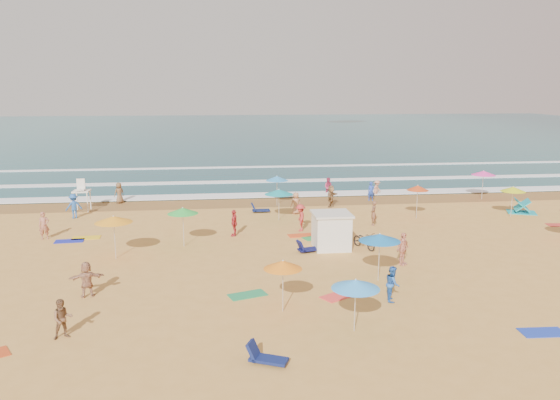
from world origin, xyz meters
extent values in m
plane|color=gold|center=(0.00, 0.00, 0.00)|extent=(220.00, 220.00, 0.00)
cube|color=#0C4756|center=(0.00, 84.00, 0.00)|extent=(220.00, 140.00, 0.18)
plane|color=olive|center=(0.00, 12.50, 0.01)|extent=(220.00, 220.00, 0.00)
cube|color=white|center=(0.00, 15.00, 0.10)|extent=(200.00, 2.20, 0.05)
cube|color=white|center=(0.00, 22.00, 0.10)|extent=(200.00, 1.60, 0.05)
cube|color=white|center=(0.00, 32.00, 0.10)|extent=(200.00, 1.20, 0.05)
cube|color=silver|center=(3.81, -0.96, 1.00)|extent=(2.00, 2.00, 2.00)
cube|color=silver|center=(3.81, -0.96, 2.06)|extent=(2.20, 2.20, 0.12)
imported|color=black|center=(5.71, -1.26, 0.50)|extent=(1.38, 1.99, 0.99)
cone|color=orange|center=(-8.37, -1.50, 2.22)|extent=(2.03, 2.03, 0.35)
cone|color=#379FF9|center=(2.38, -11.94, 1.91)|extent=(1.85, 1.85, 0.35)
cone|color=orange|center=(-0.13, -9.74, 2.05)|extent=(1.61, 1.61, 0.35)
cone|color=#CCDA16|center=(18.43, 5.22, 2.05)|extent=(1.74, 1.74, 0.35)
cone|color=green|center=(-4.77, 0.44, 2.16)|extent=(1.79, 1.79, 0.35)
cone|color=#D74416|center=(11.44, 5.60, 2.23)|extent=(1.54, 1.54, 0.35)
cone|color=teal|center=(1.56, 6.19, 2.05)|extent=(2.01, 2.01, 0.35)
cone|color=#1670BE|center=(4.95, -6.60, 2.18)|extent=(2.00, 2.00, 0.35)
cone|color=#FF38A7|center=(19.35, 11.49, 2.24)|extent=(1.97, 1.97, 0.35)
cone|color=#3092DA|center=(1.98, 11.04, 2.20)|extent=(1.76, 1.76, 0.35)
cube|color=#101B54|center=(-1.16, -14.13, 0.17)|extent=(1.42, 1.05, 0.34)
cube|color=#0E1149|center=(2.42, -1.58, 0.17)|extent=(1.40, 0.88, 0.34)
cube|color=#0F1A4C|center=(0.51, 8.77, 0.17)|extent=(1.31, 0.59, 0.34)
cube|color=#1B24AE|center=(-11.80, 2.34, 0.01)|extent=(1.76, 0.98, 0.03)
cube|color=#228952|center=(-1.49, -7.76, 0.01)|extent=(1.89, 1.36, 0.03)
cube|color=yellow|center=(-10.94, 2.98, 0.01)|extent=(1.75, 0.96, 0.03)
cube|color=#F73F3A|center=(2.60, -8.35, 0.01)|extent=(1.90, 1.61, 0.03)
cube|color=#E24A1C|center=(2.53, 1.96, 0.01)|extent=(1.79, 1.05, 0.03)
cube|color=#1C37B4|center=(9.53, -12.96, 0.01)|extent=(1.74, 0.94, 0.03)
cube|color=green|center=(3.36, 1.32, 0.01)|extent=(1.89, 1.39, 0.03)
cube|color=red|center=(20.49, 2.52, 0.01)|extent=(1.77, 1.01, 0.03)
imported|color=#B17551|center=(3.05, 8.00, 0.81)|extent=(0.90, 0.70, 1.63)
imported|color=#2559AD|center=(-12.98, 8.55, 0.88)|extent=(1.32, 1.12, 1.77)
imported|color=brown|center=(-10.62, 13.46, 0.85)|extent=(0.99, 0.93, 1.70)
imported|color=olive|center=(6.12, 9.99, 0.87)|extent=(1.34, 1.62, 1.74)
imported|color=tan|center=(-8.65, -7.08, 0.82)|extent=(1.59, 0.79, 1.64)
imported|color=#BE312F|center=(2.62, 3.11, 0.89)|extent=(0.76, 1.20, 1.79)
imported|color=#B82E54|center=(7.05, 15.28, 0.60)|extent=(0.99, 0.87, 1.70)
imported|color=brown|center=(-8.61, -11.25, 0.77)|extent=(0.90, 0.80, 1.53)
imported|color=#2645B4|center=(9.93, 12.00, 0.80)|extent=(0.58, 0.39, 1.59)
imported|color=red|center=(-1.72, 2.42, 0.85)|extent=(0.59, 1.05, 1.69)
imported|color=#E39377|center=(6.91, -4.41, 0.88)|extent=(1.07, 0.99, 1.76)
imported|color=brown|center=(7.79, 4.00, 0.84)|extent=(0.52, 0.68, 1.68)
imported|color=#A9654E|center=(-13.42, 3.05, 0.86)|extent=(0.72, 0.59, 1.72)
imported|color=tan|center=(11.04, 14.03, 0.56)|extent=(1.18, 1.15, 1.62)
imported|color=blue|center=(4.80, -9.14, 0.79)|extent=(0.75, 0.88, 1.58)
camera|label=1|loc=(-2.78, -31.09, 9.24)|focal=35.00mm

